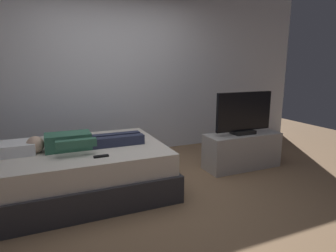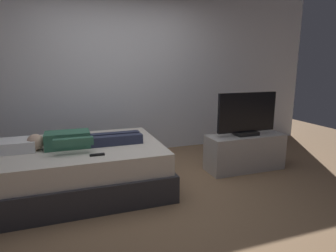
# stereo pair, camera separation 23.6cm
# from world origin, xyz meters

# --- Properties ---
(ground_plane) EXTENTS (10.00, 10.00, 0.00)m
(ground_plane) POSITION_xyz_m (0.00, 0.00, 0.00)
(ground_plane) COLOR #8C6B4C
(back_wall) EXTENTS (6.40, 0.10, 2.80)m
(back_wall) POSITION_xyz_m (0.40, 1.84, 1.40)
(back_wall) COLOR silver
(back_wall) RESTS_ON ground
(bed) EXTENTS (1.98, 1.47, 0.54)m
(bed) POSITION_xyz_m (-0.72, 0.51, 0.26)
(bed) COLOR #333338
(bed) RESTS_ON ground
(pillow) EXTENTS (0.48, 0.34, 0.12)m
(pillow) POSITION_xyz_m (-1.39, 0.51, 0.60)
(pillow) COLOR white
(pillow) RESTS_ON bed
(person) EXTENTS (1.26, 0.46, 0.18)m
(person) POSITION_xyz_m (-0.69, 0.45, 0.62)
(person) COLOR #387056
(person) RESTS_ON bed
(remote) EXTENTS (0.15, 0.04, 0.02)m
(remote) POSITION_xyz_m (-0.54, 0.04, 0.55)
(remote) COLOR black
(remote) RESTS_ON bed
(tv_stand) EXTENTS (1.10, 0.40, 0.50)m
(tv_stand) POSITION_xyz_m (1.51, 0.43, 0.25)
(tv_stand) COLOR #B7B2AD
(tv_stand) RESTS_ON ground
(tv) EXTENTS (0.88, 0.20, 0.59)m
(tv) POSITION_xyz_m (1.51, 0.43, 0.78)
(tv) COLOR black
(tv) RESTS_ON tv_stand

